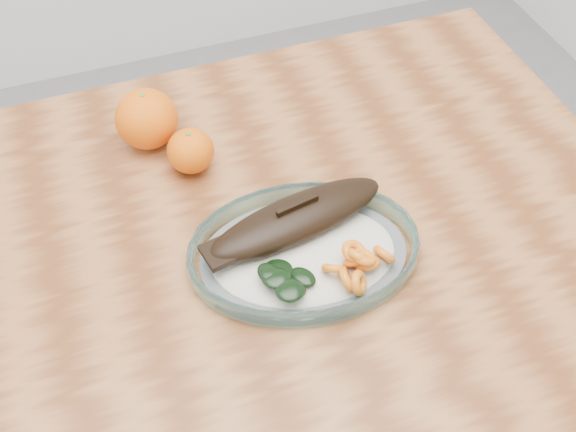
% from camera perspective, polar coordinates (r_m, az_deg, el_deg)
% --- Properties ---
extents(dining_table, '(1.20, 0.80, 0.75)m').
position_cam_1_polar(dining_table, '(1.03, -5.06, -6.41)').
color(dining_table, brown).
rests_on(dining_table, ground).
extents(plated_meal, '(0.61, 0.61, 0.08)m').
position_cam_1_polar(plated_meal, '(0.93, 1.24, -2.56)').
color(plated_meal, white).
rests_on(plated_meal, dining_table).
extents(orange_left, '(0.09, 0.09, 0.09)m').
position_cam_1_polar(orange_left, '(1.08, -11.11, 7.54)').
color(orange_left, '#E74204').
rests_on(orange_left, dining_table).
extents(orange_right, '(0.07, 0.07, 0.07)m').
position_cam_1_polar(orange_right, '(1.04, -7.71, 5.12)').
color(orange_right, '#E74204').
rests_on(orange_right, dining_table).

